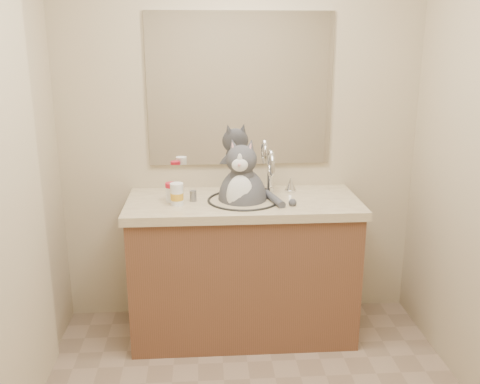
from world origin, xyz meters
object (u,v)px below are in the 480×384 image
cat (243,195)px  grey_canister (193,196)px  pill_bottle_orange (177,195)px  pill_bottle_redcap (171,192)px

cat → grey_canister: size_ratio=9.07×
cat → pill_bottle_orange: size_ratio=4.52×
grey_canister → pill_bottle_redcap: bearing=-179.6°
grey_canister → pill_bottle_orange: bearing=-142.9°
pill_bottle_orange → grey_canister: bearing=37.1°
pill_bottle_redcap → grey_canister: (0.12, 0.00, -0.02)m
cat → grey_canister: (-0.28, -0.02, 0.01)m
pill_bottle_orange → grey_canister: 0.11m
pill_bottle_redcap → pill_bottle_orange: size_ratio=0.88×
cat → pill_bottle_redcap: cat is taller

